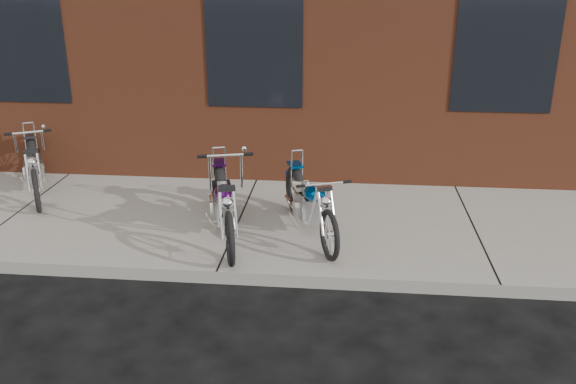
# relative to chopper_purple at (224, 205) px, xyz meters

# --- Properties ---
(ground) EXTENTS (120.00, 120.00, 0.00)m
(ground) POSITION_rel_chopper_purple_xyz_m (0.09, -0.97, -0.54)
(ground) COLOR black
(ground) RESTS_ON ground
(sidewalk) EXTENTS (22.00, 3.00, 0.15)m
(sidewalk) POSITION_rel_chopper_purple_xyz_m (0.09, 0.53, -0.46)
(sidewalk) COLOR #A59F8F
(sidewalk) RESTS_ON ground
(chopper_purple) EXTENTS (0.75, 2.10, 1.21)m
(chopper_purple) POSITION_rel_chopper_purple_xyz_m (0.00, 0.00, 0.00)
(chopper_purple) COLOR black
(chopper_purple) RESTS_ON sidewalk
(chopper_blue) EXTENTS (0.83, 1.95, 0.89)m
(chopper_blue) POSITION_rel_chopper_purple_xyz_m (1.03, 0.17, -0.02)
(chopper_blue) COLOR black
(chopper_blue) RESTS_ON sidewalk
(chopper_third) EXTENTS (1.07, 1.89, 1.06)m
(chopper_third) POSITION_rel_chopper_purple_xyz_m (-2.99, 1.17, -0.01)
(chopper_third) COLOR black
(chopper_third) RESTS_ON sidewalk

